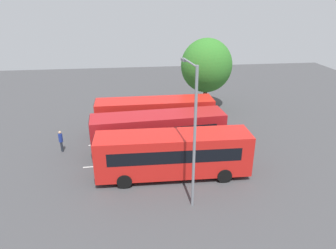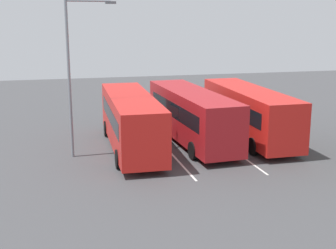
{
  "view_description": "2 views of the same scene",
  "coord_description": "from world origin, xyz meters",
  "px_view_note": "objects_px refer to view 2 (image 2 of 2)",
  "views": [
    {
      "loc": [
        2.46,
        22.26,
        11.64
      ],
      "look_at": [
        -0.47,
        -1.44,
        1.67
      ],
      "focal_mm": 33.21,
      "sensor_mm": 36.0,
      "label": 1
    },
    {
      "loc": [
        -26.05,
        7.92,
        7.64
      ],
      "look_at": [
        0.5,
        1.48,
        1.19
      ],
      "focal_mm": 49.92,
      "sensor_mm": 36.0,
      "label": 2
    }
  ],
  "objects_px": {
    "bus_center_right": "(131,120)",
    "bus_center_left": "(192,114)",
    "street_lamp": "(74,69)",
    "pedestrian": "(174,102)",
    "bus_far_left": "(249,112)"
  },
  "relations": [
    {
      "from": "bus_far_left",
      "to": "bus_center_left",
      "type": "xyz_separation_m",
      "value": [
        0.03,
        3.69,
        0.0
      ]
    },
    {
      "from": "bus_center_left",
      "to": "bus_center_right",
      "type": "bearing_deg",
      "value": 95.66
    },
    {
      "from": "bus_center_right",
      "to": "street_lamp",
      "type": "distance_m",
      "value": 4.47
    },
    {
      "from": "bus_far_left",
      "to": "bus_center_right",
      "type": "relative_size",
      "value": 1.0
    },
    {
      "from": "bus_center_left",
      "to": "street_lamp",
      "type": "bearing_deg",
      "value": 97.03
    },
    {
      "from": "bus_center_right",
      "to": "pedestrian",
      "type": "xyz_separation_m",
      "value": [
        8.33,
        -4.71,
        -0.68
      ]
    },
    {
      "from": "bus_far_left",
      "to": "street_lamp",
      "type": "bearing_deg",
      "value": 96.52
    },
    {
      "from": "bus_center_right",
      "to": "street_lamp",
      "type": "height_order",
      "value": "street_lamp"
    },
    {
      "from": "bus_center_left",
      "to": "pedestrian",
      "type": "height_order",
      "value": "bus_center_left"
    },
    {
      "from": "street_lamp",
      "to": "bus_center_right",
      "type": "bearing_deg",
      "value": 5.62
    },
    {
      "from": "bus_center_right",
      "to": "bus_center_left",
      "type": "bearing_deg",
      "value": -79.47
    },
    {
      "from": "bus_center_left",
      "to": "street_lamp",
      "type": "xyz_separation_m",
      "value": [
        -1.33,
        6.96,
        3.11
      ]
    },
    {
      "from": "bus_center_left",
      "to": "pedestrian",
      "type": "distance_m",
      "value": 7.77
    },
    {
      "from": "bus_far_left",
      "to": "street_lamp",
      "type": "xyz_separation_m",
      "value": [
        -1.3,
        10.66,
        3.11
      ]
    },
    {
      "from": "pedestrian",
      "to": "street_lamp",
      "type": "height_order",
      "value": "street_lamp"
    }
  ]
}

